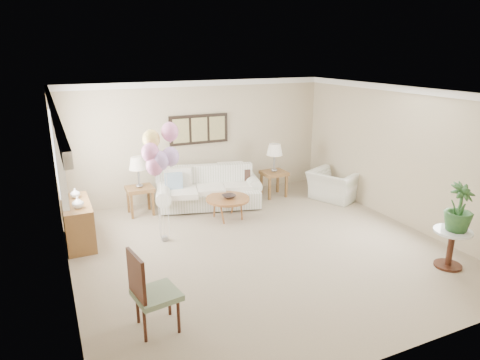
{
  "coord_description": "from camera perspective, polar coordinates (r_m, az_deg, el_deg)",
  "views": [
    {
      "loc": [
        -3.08,
        -5.88,
        3.22
      ],
      "look_at": [
        -0.1,
        0.6,
        1.05
      ],
      "focal_mm": 32.0,
      "sensor_mm": 36.0,
      "label": 1
    }
  ],
  "objects": [
    {
      "name": "potted_plant",
      "position": [
        7.15,
        27.22,
        -3.29
      ],
      "size": [
        0.43,
        0.43,
        0.74
      ],
      "primitive_type": "imported",
      "rotation": [
        0.0,
        0.0,
        0.04
      ],
      "color": "#204725",
      "rests_on": "side_table"
    },
    {
      "name": "credenza",
      "position": [
        7.92,
        -20.78,
        -5.34
      ],
      "size": [
        0.46,
        1.2,
        0.74
      ],
      "color": "brown",
      "rests_on": "ground"
    },
    {
      "name": "balloon_cluster",
      "position": [
        7.17,
        -10.68,
        3.74
      ],
      "size": [
        0.67,
        0.55,
        2.08
      ],
      "color": "gray",
      "rests_on": "ground"
    },
    {
      "name": "armchair",
      "position": [
        9.78,
        12.4,
        -0.7
      ],
      "size": [
        1.2,
        1.26,
        0.65
      ],
      "primitive_type": "imported",
      "rotation": [
        0.0,
        0.0,
        1.99
      ],
      "color": "white",
      "rests_on": "ground"
    },
    {
      "name": "lamp_left",
      "position": [
        8.71,
        -13.48,
        2.07
      ],
      "size": [
        0.36,
        0.36,
        0.63
      ],
      "color": "gray",
      "rests_on": "end_table_left"
    },
    {
      "name": "vase_sage",
      "position": [
        8.01,
        -21.13,
        -1.63
      ],
      "size": [
        0.2,
        0.2,
        0.17
      ],
      "primitive_type": "imported",
      "rotation": [
        0.0,
        0.0,
        0.27
      ],
      "color": "silver",
      "rests_on": "credenza"
    },
    {
      "name": "wall_art_triptych",
      "position": [
        9.51,
        -5.48,
        6.74
      ],
      "size": [
        1.35,
        0.06,
        0.65
      ],
      "color": "black",
      "rests_on": "ground"
    },
    {
      "name": "sofa",
      "position": [
        9.16,
        -4.17,
        -1.47
      ],
      "size": [
        2.51,
        1.36,
        0.85
      ],
      "color": "white",
      "rests_on": "ground"
    },
    {
      "name": "vase_white",
      "position": [
        7.48,
        -20.81,
        -2.81
      ],
      "size": [
        0.21,
        0.21,
        0.19
      ],
      "primitive_type": "imported",
      "rotation": [
        0.0,
        0.0,
        -0.14
      ],
      "color": "silver",
      "rests_on": "credenza"
    },
    {
      "name": "end_table_left",
      "position": [
        8.87,
        -13.23,
        -1.5
      ],
      "size": [
        0.53,
        0.48,
        0.58
      ],
      "color": "brown",
      "rests_on": "ground"
    },
    {
      "name": "coffee_table",
      "position": [
        8.43,
        -1.65,
        -2.6
      ],
      "size": [
        0.87,
        0.87,
        0.44
      ],
      "color": "#995628",
      "rests_on": "ground"
    },
    {
      "name": "ground_plane",
      "position": [
        7.38,
        2.66,
        -8.98
      ],
      "size": [
        6.0,
        6.0,
        0.0
      ],
      "primitive_type": "plane",
      "color": "tan"
    },
    {
      "name": "room_shell",
      "position": [
        6.86,
        1.67,
        3.47
      ],
      "size": [
        6.04,
        6.04,
        2.6
      ],
      "color": "#BCAE92",
      "rests_on": "ground"
    },
    {
      "name": "end_table_right",
      "position": [
        9.75,
        4.55,
        0.62
      ],
      "size": [
        0.54,
        0.49,
        0.59
      ],
      "color": "brown",
      "rests_on": "ground"
    },
    {
      "name": "side_table",
      "position": [
        7.32,
        26.39,
        -7.1
      ],
      "size": [
        0.56,
        0.56,
        0.61
      ],
      "color": "silver",
      "rests_on": "ground"
    },
    {
      "name": "accent_chair",
      "position": [
        5.27,
        -11.93,
        -14.17
      ],
      "size": [
        0.57,
        0.57,
        1.02
      ],
      "color": "gray",
      "rests_on": "ground"
    },
    {
      "name": "lamp_right",
      "position": [
        9.6,
        4.63,
        3.94
      ],
      "size": [
        0.36,
        0.36,
        0.64
      ],
      "color": "gray",
      "rests_on": "end_table_right"
    },
    {
      "name": "decor_bowl",
      "position": [
        8.39,
        -1.49,
        -2.21
      ],
      "size": [
        0.28,
        0.28,
        0.06
      ],
      "primitive_type": "imported",
      "rotation": [
        0.0,
        0.0,
        0.06
      ],
      "color": "#2E2421",
      "rests_on": "coffee_table"
    }
  ]
}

